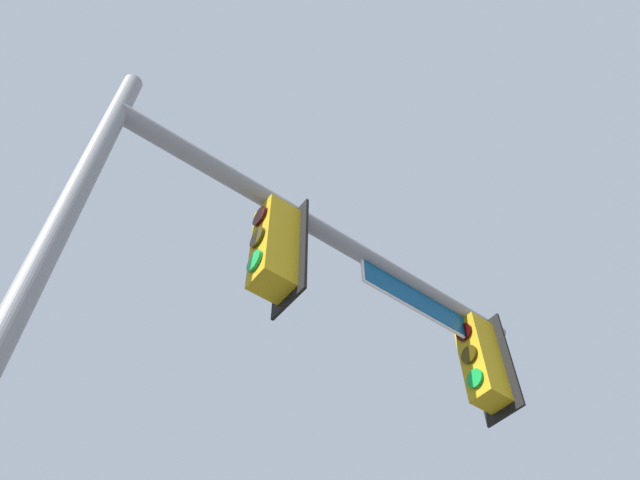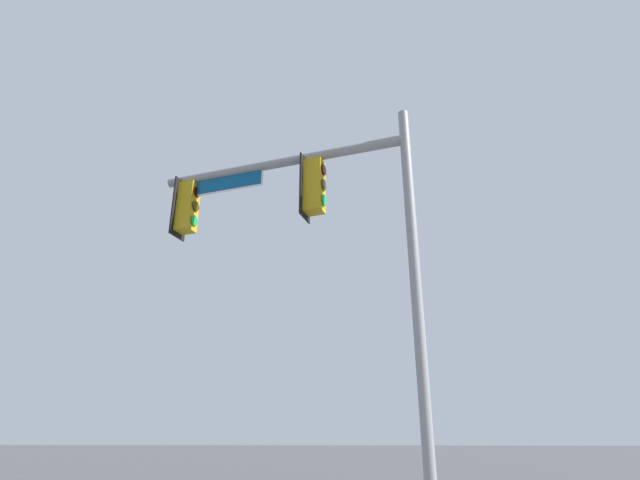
{
  "view_description": "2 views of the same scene",
  "coord_description": "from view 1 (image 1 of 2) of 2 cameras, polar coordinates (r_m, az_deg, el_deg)",
  "views": [
    {
      "loc": [
        -8.49,
        -10.0,
        1.37
      ],
      "look_at": [
        -5.96,
        -7.31,
        5.8
      ],
      "focal_mm": 35.0,
      "sensor_mm": 36.0,
      "label": 1
    },
    {
      "loc": [
        -8.16,
        1.39,
        1.34
      ],
      "look_at": [
        -5.8,
        -8.95,
        5.63
      ],
      "focal_mm": 28.0,
      "sensor_mm": 36.0,
      "label": 2
    }
  ],
  "objects": [
    {
      "name": "signal_pole_near",
      "position": [
        5.69,
        -2.04,
        -5.51
      ],
      "size": [
        5.22,
        0.89,
        7.17
      ],
      "color": "gray",
      "rests_on": "ground_plane"
    }
  ]
}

